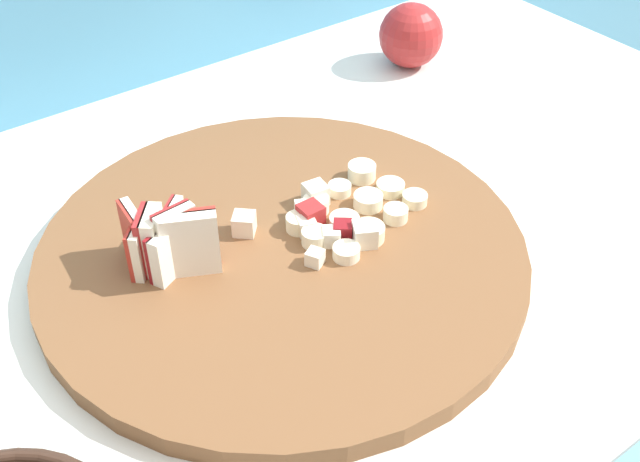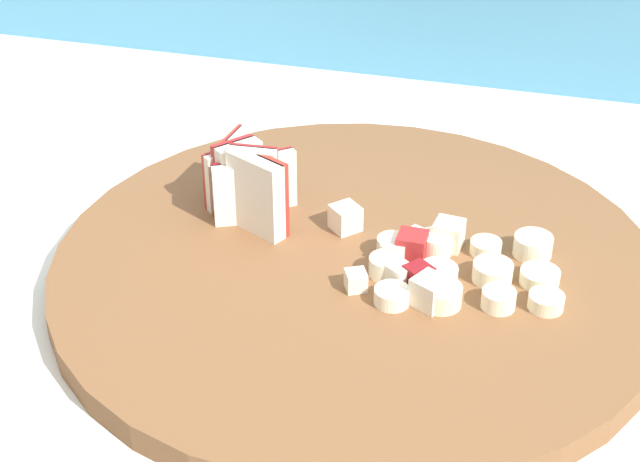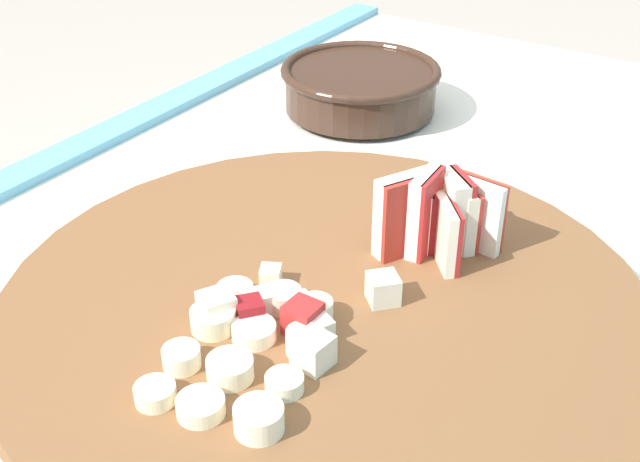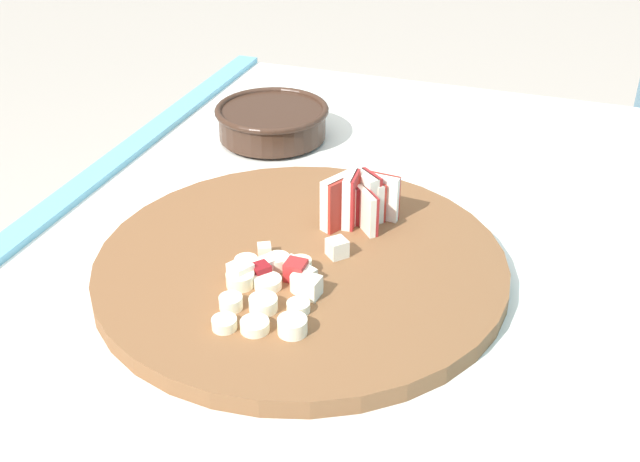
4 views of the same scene
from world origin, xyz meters
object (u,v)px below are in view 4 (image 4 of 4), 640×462
object	(u,v)px
cutting_board	(301,265)
apple_dice_pile	(288,269)
banana_slice_rows	(268,293)
apple_wedge_fan	(359,200)
ceramic_bowl	(272,121)

from	to	relation	value
cutting_board	apple_dice_pile	size ratio (longest dim) A/B	4.16
apple_dice_pile	banana_slice_rows	bearing A→B (deg)	-6.64
cutting_board	apple_wedge_fan	world-z (taller)	apple_wedge_fan
cutting_board	apple_dice_pile	world-z (taller)	apple_dice_pile
apple_wedge_fan	banana_slice_rows	xyz separation A→B (m)	(0.18, -0.04, -0.02)
ceramic_bowl	cutting_board	bearing A→B (deg)	27.35
cutting_board	banana_slice_rows	size ratio (longest dim) A/B	3.25
cutting_board	ceramic_bowl	size ratio (longest dim) A/B	2.69
apple_wedge_fan	ceramic_bowl	distance (m)	0.30
cutting_board	ceramic_bowl	distance (m)	0.36
cutting_board	apple_wedge_fan	bearing A→B (deg)	159.34
apple_wedge_fan	apple_dice_pile	size ratio (longest dim) A/B	0.74
cutting_board	ceramic_bowl	xyz separation A→B (m)	(-0.32, -0.17, 0.02)
apple_wedge_fan	apple_dice_pile	bearing A→B (deg)	-15.05
apple_wedge_fan	banana_slice_rows	world-z (taller)	apple_wedge_fan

